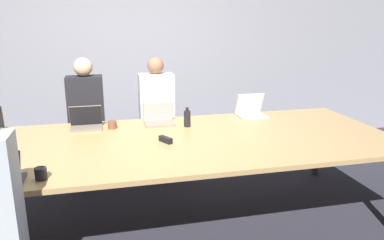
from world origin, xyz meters
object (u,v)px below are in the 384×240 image
(cup_far_midleft, at_px, (112,125))
(bottle_far_center, at_px, (187,118))
(person_far_center, at_px, (157,119))
(laptop_far_midleft, at_px, (86,122))
(laptop_far_right, at_px, (250,109))
(person_far_midleft, at_px, (87,122))
(stapler, at_px, (166,140))
(laptop_far_center, at_px, (159,117))
(cup_near_left, at_px, (41,174))

(cup_far_midleft, bearing_deg, bottle_far_center, -7.95)
(cup_far_midleft, bearing_deg, person_far_center, 48.36)
(cup_far_midleft, xyz_separation_m, bottle_far_center, (0.75, -0.10, 0.05))
(laptop_far_midleft, bearing_deg, laptop_far_right, 2.90)
(person_far_midleft, bearing_deg, cup_far_midleft, -65.97)
(person_far_midleft, xyz_separation_m, stapler, (0.72, -1.16, 0.11))
(bottle_far_center, bearing_deg, person_far_midleft, 145.14)
(person_far_center, height_order, bottle_far_center, person_far_center)
(laptop_far_center, xyz_separation_m, stapler, (-0.03, -0.63, -0.04))
(laptop_far_midleft, relative_size, stapler, 2.04)
(laptop_far_midleft, height_order, person_far_midleft, person_far_midleft)
(cup_far_midleft, distance_m, cup_near_left, 1.25)
(cup_far_midleft, bearing_deg, person_far_midleft, 114.03)
(laptop_far_center, height_order, laptop_far_right, laptop_far_right)
(laptop_far_midleft, bearing_deg, stapler, -41.34)
(cup_near_left, bearing_deg, laptop_far_right, 32.22)
(bottle_far_center, relative_size, stapler, 1.32)
(laptop_far_midleft, height_order, stapler, laptop_far_midleft)
(stapler, bearing_deg, laptop_far_midleft, 110.17)
(laptop_far_right, height_order, stapler, laptop_far_right)
(laptop_far_midleft, bearing_deg, laptop_far_center, 0.81)
(laptop_far_midleft, distance_m, laptop_far_right, 1.80)
(bottle_far_center, xyz_separation_m, laptop_far_right, (0.79, 0.26, -0.01))
(person_far_center, bearing_deg, stapler, -94.26)
(cup_far_midleft, relative_size, laptop_far_center, 0.28)
(person_far_midleft, relative_size, laptop_far_center, 4.54)
(bottle_far_center, bearing_deg, laptop_far_center, 145.96)
(laptop_far_midleft, height_order, laptop_far_center, laptop_far_center)
(person_far_midleft, height_order, laptop_far_right, person_far_midleft)
(laptop_far_midleft, height_order, person_far_center, person_far_center)
(laptop_far_right, relative_size, cup_near_left, 3.73)
(person_far_midleft, height_order, laptop_far_center, person_far_midleft)
(laptop_far_right, bearing_deg, cup_far_midleft, -174.26)
(person_far_midleft, distance_m, laptop_far_center, 0.93)
(laptop_far_right, relative_size, stapler, 2.07)
(cup_near_left, relative_size, stapler, 0.56)
(laptop_far_center, relative_size, bottle_far_center, 1.57)
(cup_far_midleft, distance_m, person_far_center, 0.81)
(laptop_far_midleft, xyz_separation_m, laptop_far_right, (1.80, 0.09, 0.01))
(cup_far_midleft, relative_size, laptop_far_right, 0.28)
(person_far_midleft, bearing_deg, cup_near_left, -98.04)
(person_far_center, relative_size, cup_near_left, 16.73)
(laptop_far_center, xyz_separation_m, person_far_center, (0.05, 0.53, -0.16))
(bottle_far_center, height_order, stapler, bottle_far_center)
(laptop_far_midleft, bearing_deg, cup_far_midleft, -14.14)
(cup_far_midleft, bearing_deg, laptop_far_right, 5.74)
(laptop_far_midleft, relative_size, person_far_midleft, 0.22)
(laptop_far_center, bearing_deg, stapler, -93.16)
(stapler, bearing_deg, person_far_midleft, 93.31)
(person_far_center, distance_m, stapler, 1.16)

